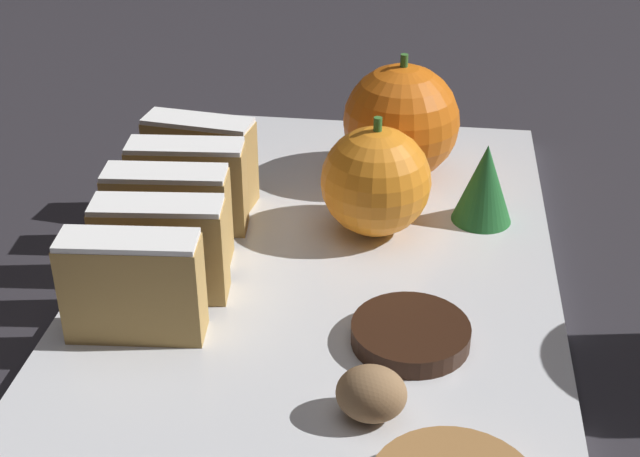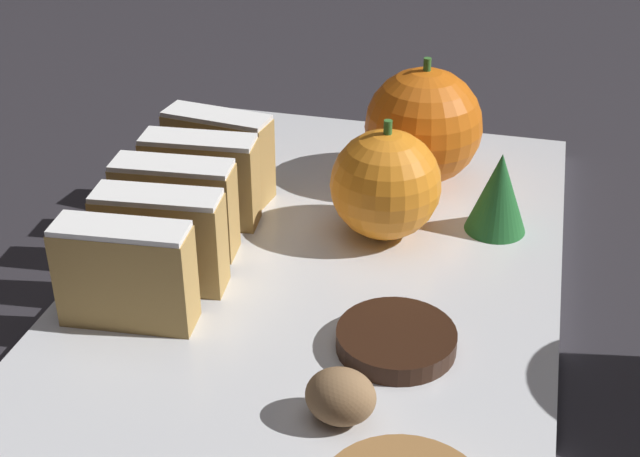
{
  "view_description": "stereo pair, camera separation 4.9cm",
  "coord_description": "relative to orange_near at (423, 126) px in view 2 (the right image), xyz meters",
  "views": [
    {
      "loc": [
        0.06,
        -0.42,
        0.29
      ],
      "look_at": [
        0.0,
        0.0,
        0.04
      ],
      "focal_mm": 50.0,
      "sensor_mm": 36.0,
      "label": 1
    },
    {
      "loc": [
        0.1,
        -0.41,
        0.29
      ],
      "look_at": [
        0.0,
        0.0,
        0.04
      ],
      "focal_mm": 50.0,
      "sensor_mm": 36.0,
      "label": 2
    }
  ],
  "objects": [
    {
      "name": "serving_platter",
      "position": [
        -0.04,
        -0.13,
        -0.05
      ],
      "size": [
        0.27,
        0.44,
        0.01
      ],
      "color": "silver",
      "rests_on": "ground_plane"
    },
    {
      "name": "stollen_slice_fourth",
      "position": [
        -0.12,
        -0.09,
        -0.01
      ],
      "size": [
        0.07,
        0.03,
        0.06
      ],
      "color": "tan",
      "rests_on": "serving_platter"
    },
    {
      "name": "stollen_slice_second",
      "position": [
        -0.12,
        -0.16,
        -0.01
      ],
      "size": [
        0.07,
        0.03,
        0.06
      ],
      "color": "tan",
      "rests_on": "serving_platter"
    },
    {
      "name": "orange_far",
      "position": [
        -0.01,
        -0.08,
        -0.01
      ],
      "size": [
        0.07,
        0.07,
        0.07
      ],
      "color": "orange",
      "rests_on": "serving_platter"
    },
    {
      "name": "stollen_slice_front",
      "position": [
        -0.12,
        -0.2,
        -0.01
      ],
      "size": [
        0.07,
        0.03,
        0.06
      ],
      "color": "tan",
      "rests_on": "serving_platter"
    },
    {
      "name": "walnut",
      "position": [
        0.0,
        -0.25,
        -0.03
      ],
      "size": [
        0.03,
        0.03,
        0.03
      ],
      "color": "#8E6B47",
      "rests_on": "serving_platter"
    },
    {
      "name": "ground_plane",
      "position": [
        -0.04,
        -0.13,
        -0.05
      ],
      "size": [
        6.0,
        6.0,
        0.0
      ],
      "primitive_type": "plane",
      "color": "#28262B"
    },
    {
      "name": "stollen_slice_fifth",
      "position": [
        -0.13,
        -0.05,
        -0.01
      ],
      "size": [
        0.07,
        0.03,
        0.06
      ],
      "color": "tan",
      "rests_on": "serving_platter"
    },
    {
      "name": "orange_near",
      "position": [
        0.0,
        0.0,
        0.0
      ],
      "size": [
        0.08,
        0.08,
        0.09
      ],
      "color": "orange",
      "rests_on": "serving_platter"
    },
    {
      "name": "chocolate_cookie",
      "position": [
        0.02,
        -0.19,
        -0.03
      ],
      "size": [
        0.06,
        0.06,
        0.01
      ],
      "color": "black",
      "rests_on": "serving_platter"
    },
    {
      "name": "stollen_slice_third",
      "position": [
        -0.13,
        -0.13,
        -0.01
      ],
      "size": [
        0.07,
        0.03,
        0.06
      ],
      "color": "tan",
      "rests_on": "serving_platter"
    },
    {
      "name": "evergreen_sprig",
      "position": [
        0.06,
        -0.06,
        -0.01
      ],
      "size": [
        0.04,
        0.04,
        0.05
      ],
      "color": "#23662D",
      "rests_on": "serving_platter"
    }
  ]
}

